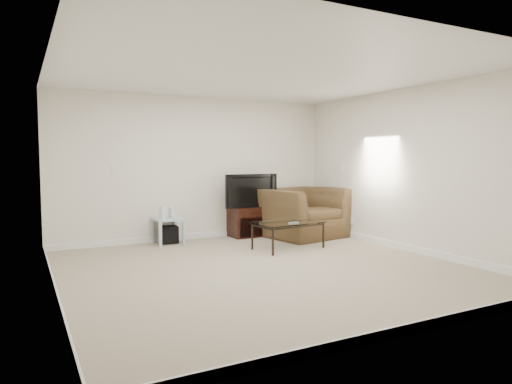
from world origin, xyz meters
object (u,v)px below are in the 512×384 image
tv_stand (248,221)px  subwoofer (169,234)px  television (249,190)px  recliner (303,204)px  side_table (168,231)px  coffee_table (288,235)px

tv_stand → subwoofer: bearing=177.6°
subwoofer → television: bearing=-1.0°
recliner → side_table: bearing=158.9°
side_table → subwoofer: bearing=37.1°
television → side_table: size_ratio=2.13×
tv_stand → recliner: size_ratio=0.48×
recliner → coffee_table: (-0.82, -0.83, -0.38)m
tv_stand → coffee_table: 1.32m
subwoofer → side_table: bearing=-142.9°
tv_stand → television: bearing=-90.0°
subwoofer → recliner: size_ratio=0.20×
subwoofer → recliner: recliner is taller
side_table → recliner: (2.38, -0.47, 0.37)m
tv_stand → side_table: size_ratio=1.45×
television → recliner: bearing=-31.1°
tv_stand → television: 0.57m
side_table → coffee_table: bearing=-39.7°
side_table → subwoofer: side_table is taller
subwoofer → recliner: (2.35, -0.49, 0.44)m
tv_stand → recliner: (0.87, -0.49, 0.32)m
subwoofer → coffee_table: 2.02m
tv_stand → side_table: (-1.51, -0.02, -0.06)m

